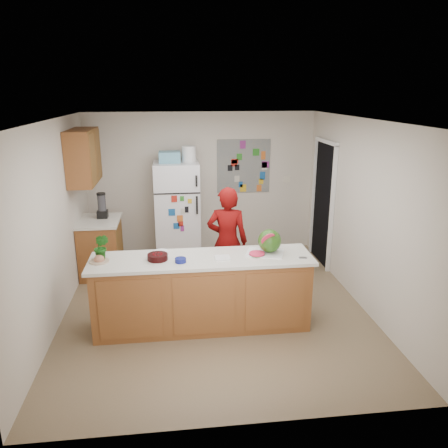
{
  "coord_description": "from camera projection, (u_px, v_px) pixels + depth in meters",
  "views": [
    {
      "loc": [
        -0.51,
        -5.39,
        2.84
      ],
      "look_at": [
        0.15,
        0.2,
        1.12
      ],
      "focal_mm": 35.0,
      "sensor_mm": 36.0,
      "label": 1
    }
  ],
  "objects": [
    {
      "name": "blender_appliance",
      "position": [
        102.0,
        206.0,
        6.89
      ],
      "size": [
        0.13,
        0.13,
        0.38
      ],
      "primitive_type": "cylinder",
      "color": "black",
      "rests_on": "side_counter_top"
    },
    {
      "name": "wall_right",
      "position": [
        363.0,
        214.0,
        5.87
      ],
      "size": [
        0.02,
        4.5,
        2.5
      ],
      "primitive_type": "cube",
      "color": "beige",
      "rests_on": "ground"
    },
    {
      "name": "side_counter_base",
      "position": [
        101.0,
        248.0,
        6.97
      ],
      "size": [
        0.6,
        0.8,
        0.86
      ],
      "primitive_type": "cube",
      "color": "brown",
      "rests_on": "floor"
    },
    {
      "name": "cutting_board",
      "position": [
        265.0,
        253.0,
        5.37
      ],
      "size": [
        0.52,
        0.45,
        0.01
      ],
      "primitive_type": "cube",
      "rotation": [
        0.0,
        0.0,
        -0.33
      ],
      "color": "silver",
      "rests_on": "peninsula_top"
    },
    {
      "name": "cherry_bowl",
      "position": [
        158.0,
        257.0,
        5.16
      ],
      "size": [
        0.25,
        0.25,
        0.07
      ],
      "primitive_type": "cylinder",
      "rotation": [
        0.0,
        0.0,
        0.02
      ],
      "color": "black",
      "rests_on": "peninsula_top"
    },
    {
      "name": "ceiling",
      "position": [
        213.0,
        119.0,
        5.27
      ],
      "size": [
        4.0,
        4.5,
        0.02
      ],
      "primitive_type": "cube",
      "color": "white",
      "rests_on": "wall_back"
    },
    {
      "name": "cobalt_bowl",
      "position": [
        181.0,
        260.0,
        5.09
      ],
      "size": [
        0.14,
        0.14,
        0.05
      ],
      "primitive_type": "cylinder",
      "rotation": [
        0.0,
        0.0,
        0.06
      ],
      "color": "navy",
      "rests_on": "peninsula_top"
    },
    {
      "name": "plate",
      "position": [
        99.0,
        261.0,
        5.11
      ],
      "size": [
        0.29,
        0.29,
        0.02
      ],
      "primitive_type": "cylinder",
      "rotation": [
        0.0,
        0.0,
        0.33
      ],
      "color": "#BAA790",
      "rests_on": "peninsula_top"
    },
    {
      "name": "potted_plant",
      "position": [
        101.0,
        247.0,
        5.11
      ],
      "size": [
        0.22,
        0.2,
        0.33
      ],
      "primitive_type": "imported",
      "rotation": [
        0.0,
        0.0,
        5.95
      ],
      "color": "#174812",
      "rests_on": "peninsula_top"
    },
    {
      "name": "floor",
      "position": [
        215.0,
        307.0,
        6.01
      ],
      "size": [
        4.0,
        4.5,
        0.02
      ],
      "primitive_type": "cube",
      "color": "brown",
      "rests_on": "ground"
    },
    {
      "name": "person",
      "position": [
        227.0,
        242.0,
        6.17
      ],
      "size": [
        0.64,
        0.48,
        1.59
      ],
      "primitive_type": "imported",
      "rotation": [
        0.0,
        0.0,
        2.95
      ],
      "color": "#640707",
      "rests_on": "floor"
    },
    {
      "name": "paper_towel",
      "position": [
        222.0,
        258.0,
        5.21
      ],
      "size": [
        0.18,
        0.16,
        0.02
      ],
      "primitive_type": "cube",
      "rotation": [
        0.0,
        0.0,
        0.01
      ],
      "color": "white",
      "rests_on": "peninsula_top"
    },
    {
      "name": "photo_collage",
      "position": [
        244.0,
        166.0,
        7.76
      ],
      "size": [
        0.95,
        0.01,
        0.95
      ],
      "primitive_type": "cube",
      "color": "slate",
      "rests_on": "wall_back"
    },
    {
      "name": "fridge_top_bin",
      "position": [
        170.0,
        157.0,
        7.2
      ],
      "size": [
        0.35,
        0.28,
        0.18
      ],
      "primitive_type": "cube",
      "color": "#5999B2",
      "rests_on": "refrigerator"
    },
    {
      "name": "wall_back",
      "position": [
        202.0,
        184.0,
        7.79
      ],
      "size": [
        4.0,
        0.02,
        2.5
      ],
      "primitive_type": "cube",
      "color": "beige",
      "rests_on": "ground"
    },
    {
      "name": "side_counter_top",
      "position": [
        99.0,
        221.0,
        6.84
      ],
      "size": [
        0.64,
        0.84,
        0.04
      ],
      "primitive_type": "cube",
      "color": "silver",
      "rests_on": "side_counter_base"
    },
    {
      "name": "doorway",
      "position": [
        323.0,
        204.0,
        7.31
      ],
      "size": [
        0.03,
        0.85,
        2.04
      ],
      "primitive_type": "cube",
      "color": "black",
      "rests_on": "ground"
    },
    {
      "name": "peninsula_base",
      "position": [
        202.0,
        294.0,
        5.38
      ],
      "size": [
        2.6,
        0.62,
        0.88
      ],
      "primitive_type": "cube",
      "color": "brown",
      "rests_on": "floor"
    },
    {
      "name": "white_bowl",
      "position": [
        161.0,
        253.0,
        5.29
      ],
      "size": [
        0.22,
        0.22,
        0.06
      ],
      "primitive_type": "cylinder",
      "rotation": [
        0.0,
        0.0,
        -0.27
      ],
      "color": "silver",
      "rests_on": "peninsula_top"
    },
    {
      "name": "refrigerator",
      "position": [
        178.0,
        212.0,
        7.49
      ],
      "size": [
        0.75,
        0.7,
        1.7
      ],
      "primitive_type": "cube",
      "color": "silver",
      "rests_on": "floor"
    },
    {
      "name": "wall_left",
      "position": [
        53.0,
        224.0,
        5.41
      ],
      "size": [
        0.02,
        4.5,
        2.5
      ],
      "primitive_type": "cube",
      "color": "beige",
      "rests_on": "ground"
    },
    {
      "name": "peninsula_top",
      "position": [
        202.0,
        259.0,
        5.25
      ],
      "size": [
        2.68,
        0.7,
        0.04
      ],
      "primitive_type": "cube",
      "color": "silver",
      "rests_on": "peninsula_base"
    },
    {
      "name": "upper_cabinets",
      "position": [
        83.0,
        157.0,
        6.48
      ],
      "size": [
        0.35,
        1.0,
        0.8
      ],
      "primitive_type": "cube",
      "color": "brown",
      "rests_on": "wall_left"
    },
    {
      "name": "keys",
      "position": [
        303.0,
        258.0,
        5.21
      ],
      "size": [
        0.1,
        0.06,
        0.01
      ],
      "primitive_type": "cube",
      "rotation": [
        0.0,
        0.0,
        -0.18
      ],
      "color": "gray",
      "rests_on": "peninsula_top"
    },
    {
      "name": "watermelon",
      "position": [
        270.0,
        241.0,
        5.35
      ],
      "size": [
        0.29,
        0.29,
        0.29
      ],
      "primitive_type": "sphere",
      "color": "#1D5E11",
      "rests_on": "cutting_board"
    },
    {
      "name": "watermelon_slice",
      "position": [
        257.0,
        254.0,
        5.3
      ],
      "size": [
        0.19,
        0.19,
        0.02
      ],
      "primitive_type": "cylinder",
      "color": "red",
      "rests_on": "cutting_board"
    }
  ]
}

